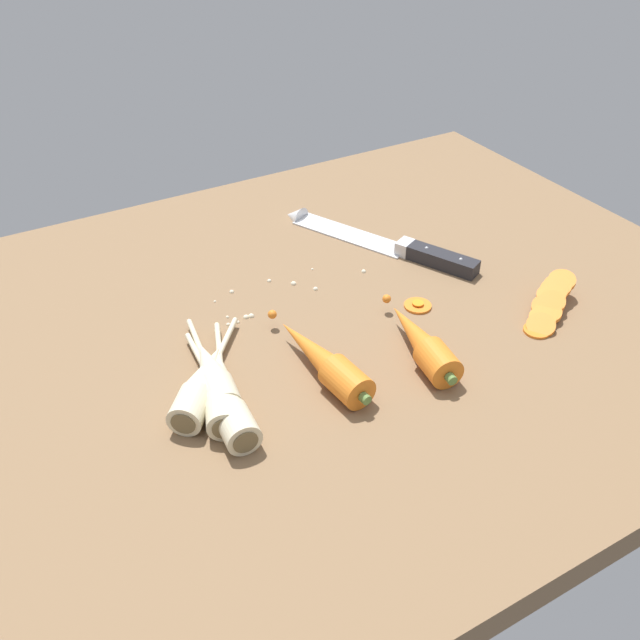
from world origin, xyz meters
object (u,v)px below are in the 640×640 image
object	(u,v)px
whole_carrot	(323,360)
parsnip_back	(212,374)
parsnip_front	(202,383)
parsnip_mid_left	(224,401)
whole_carrot_second	(422,342)
carrot_slice_stray_near	(418,305)
chefs_knife	(372,239)
parsnip_mid_right	(221,388)
carrot_slice_stack	(549,304)

from	to	relation	value
whole_carrot	parsnip_back	bearing A→B (deg)	160.61
parsnip_front	parsnip_mid_left	bearing A→B (deg)	-76.18
whole_carrot	whole_carrot_second	xyz separation A→B (cm)	(12.45, -3.06, 0.00)
whole_carrot	parsnip_front	xyz separation A→B (cm)	(-14.19, 3.46, -0.12)
carrot_slice_stray_near	chefs_knife	bearing A→B (deg)	76.65
parsnip_mid_right	parsnip_back	xyz separation A→B (cm)	(0.03, 2.78, 0.00)
whole_carrot_second	parsnip_back	bearing A→B (deg)	163.35
chefs_knife	parsnip_front	xyz separation A→B (cm)	(-37.00, -20.34, 1.33)
parsnip_mid_left	parsnip_front	bearing A→B (deg)	103.82
chefs_knife	whole_carrot_second	xyz separation A→B (cm)	(-10.35, -26.86, 1.45)
carrot_slice_stack	carrot_slice_stray_near	bearing A→B (deg)	145.24
parsnip_back	parsnip_front	bearing A→B (deg)	-149.85
parsnip_front	parsnip_back	world-z (taller)	same
whole_carrot	carrot_slice_stray_near	xyz separation A→B (cm)	(18.54, 5.84, -1.74)
carrot_slice_stack	carrot_slice_stray_near	world-z (taller)	carrot_slice_stack
chefs_knife	parsnip_mid_left	distance (cm)	43.49
chefs_knife	carrot_slice_stray_near	xyz separation A→B (cm)	(-4.26, -17.96, -0.29)
parsnip_mid_left	carrot_slice_stack	world-z (taller)	parsnip_mid_left
parsnip_mid_right	whole_carrot	bearing A→B (deg)	-7.40
carrot_slice_stack	parsnip_mid_left	bearing A→B (deg)	175.43
chefs_knife	whole_carrot	xyz separation A→B (cm)	(-22.80, -23.80, 1.45)
parsnip_mid_left	carrot_slice_stack	distance (cm)	46.43
chefs_knife	parsnip_front	distance (cm)	42.24
whole_carrot	parsnip_mid_right	bearing A→B (deg)	172.60
parsnip_mid_left	carrot_slice_stack	size ratio (longest dim) A/B	1.77
parsnip_back	parsnip_mid_left	bearing A→B (deg)	-97.63
parsnip_mid_left	carrot_slice_stray_near	distance (cm)	32.43
parsnip_back	carrot_slice_stray_near	distance (cm)	31.17
whole_carrot_second	carrot_slice_stack	world-z (taller)	whole_carrot_second
chefs_knife	parsnip_mid_left	world-z (taller)	parsnip_mid_left
chefs_knife	whole_carrot_second	world-z (taller)	whole_carrot_second
parsnip_mid_left	parsnip_mid_right	size ratio (longest dim) A/B	1.09
whole_carrot	parsnip_mid_left	bearing A→B (deg)	-177.70
carrot_slice_stack	carrot_slice_stray_near	size ratio (longest dim) A/B	3.26
carrot_slice_stack	carrot_slice_stray_near	distance (cm)	17.71
carrot_slice_stack	chefs_knife	bearing A→B (deg)	110.10
whole_carrot_second	parsnip_mid_left	world-z (taller)	whole_carrot_second
whole_carrot_second	carrot_slice_stray_near	size ratio (longest dim) A/B	4.89
parsnip_front	whole_carrot	bearing A→B (deg)	-13.71
chefs_knife	carrot_slice_stack	distance (cm)	29.87
chefs_knife	whole_carrot	world-z (taller)	whole_carrot
carrot_slice_stack	parsnip_mid_right	bearing A→B (deg)	172.68
whole_carrot_second	parsnip_mid_left	bearing A→B (deg)	174.37
whole_carrot	carrot_slice_stack	bearing A→B (deg)	-7.30
parsnip_front	parsnip_back	bearing A→B (deg)	30.15
whole_carrot_second	parsnip_mid_left	size ratio (longest dim) A/B	0.85
parsnip_mid_left	carrot_slice_stray_near	size ratio (longest dim) A/B	5.78
chefs_knife	parsnip_front	world-z (taller)	parsnip_front
parsnip_mid_left	parsnip_mid_right	world-z (taller)	same
parsnip_front	carrot_slice_stack	distance (cm)	47.88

